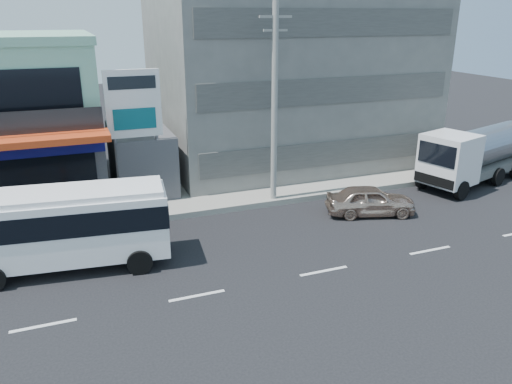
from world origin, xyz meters
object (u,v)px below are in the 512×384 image
Objects in this scene: utility_pole_near at (274,105)px; satellite_dish at (141,131)px; minibus at (66,223)px; billboard at (134,112)px; tanker_truck at (474,154)px; motorcycle_rider at (68,221)px; sedan at (370,200)px; concrete_building at (286,53)px.

satellite_dish is at bearing 149.04° from utility_pole_near.
utility_pole_near reaches higher than minibus.
billboard is 18.99m from tanker_truck.
billboard is 5.95m from motorcycle_rider.
utility_pole_near is at bearing 68.83° from sedan.
utility_pole_near is 1.17× the size of tanker_truck.
concrete_building reaches higher than minibus.
tanker_truck reaches higher than motorcycle_rider.
sedan is (-0.14, -10.65, -6.27)m from concrete_building.
satellite_dish is 7.17m from utility_pole_near.
sedan is (10.36, -4.85, -4.20)m from billboard.
tanker_truck is (22.02, 2.61, -0.13)m from minibus.
minibus is 3.22m from motorcycle_rider.
concrete_building is 12.17m from billboard.
sedan is (9.86, -6.65, -2.85)m from satellite_dish.
satellite_dish is at bearing 74.48° from billboard.
motorcycle_rider is (0.01, 3.01, -1.13)m from minibus.
minibus is at bearing -173.25° from tanker_truck.
minibus is at bearing 109.46° from sedan.
utility_pole_near reaches higher than satellite_dish.
utility_pole_near is (-4.00, -7.60, -1.85)m from concrete_building.
utility_pole_near reaches higher than tanker_truck.
billboard is 6.75m from utility_pole_near.
satellite_dish is 12.23m from sedan.
satellite_dish is 0.17× the size of tanker_truck.
tanker_truck is 22.03m from motorcycle_rider.
minibus is 22.17m from tanker_truck.
tanker_truck is (8.01, -8.60, -5.26)m from concrete_building.
billboard reaches higher than tanker_truck.
minibus is (-3.51, -5.41, -3.05)m from billboard.
utility_pole_near is (6.50, -1.80, 0.22)m from billboard.
billboard reaches higher than motorcycle_rider.
billboard is 0.80× the size of tanker_truck.
concrete_building reaches higher than billboard.
utility_pole_near is at bearing -15.48° from billboard.
concrete_building is 7.03× the size of motorcycle_rider.
satellite_dish is 0.19× the size of minibus.
sedan is at bearing -34.01° from satellite_dish.
motorcycle_rider is (-13.86, 2.45, 0.02)m from sedan.
utility_pole_near is at bearing -30.96° from satellite_dish.
concrete_building is at bearing 132.94° from tanker_truck.
sedan is at bearing -165.87° from tanker_truck.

